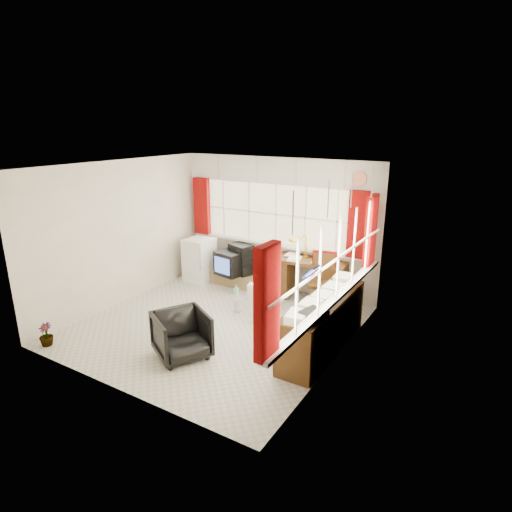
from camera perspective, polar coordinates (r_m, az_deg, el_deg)
The scene contains 20 objects.
ground at distance 6.93m, azimuth -5.37°, elevation -9.18°, with size 4.00×4.00×0.00m, color beige.
room_walls at distance 6.41m, azimuth -5.74°, elevation 2.92°, with size 4.00×4.00×4.00m.
window_back at distance 8.13m, azimuth 2.58°, elevation 2.04°, with size 3.70×0.12×3.60m.
window_right at distance 5.69m, azimuth 10.41°, elevation -5.07°, with size 0.12×3.70×3.60m.
curtains at distance 6.72m, azimuth 5.39°, elevation 3.21°, with size 3.83×3.83×1.15m.
overhead_cabinets at distance 6.60m, azimuth 6.23°, elevation 9.96°, with size 3.98×3.98×0.48m.
desk at distance 7.82m, azimuth 7.31°, elevation -2.75°, with size 1.37×0.76×0.79m.
desk_lamp at distance 7.73m, azimuth 6.73°, elevation 1.90°, with size 0.16×0.14×0.41m.
task_chair at distance 7.38m, azimuth 8.88°, elevation -3.09°, with size 0.51×0.53×1.01m.
office_chair at distance 6.00m, azimuth -9.88°, elevation -10.36°, with size 0.68×0.70×0.64m, color black.
radiator at distance 6.83m, azimuth 1.19°, elevation -7.03°, with size 0.46×0.25×0.66m.
credenza at distance 6.15m, azimuth 8.92°, elevation -8.82°, with size 0.50×2.00×0.85m.
file_tray at distance 5.38m, azimuth 7.56°, elevation -7.88°, with size 0.26×0.34×0.11m, color black.
tv_bench at distance 8.47m, azimuth -1.50°, elevation -3.15°, with size 1.40×0.50×0.25m, color olive.
crt_tv at distance 8.33m, azimuth -3.41°, elevation -0.93°, with size 0.58×0.55×0.46m.
hifi_stack at distance 8.41m, azimuth -2.01°, elevation -0.46°, with size 0.63×0.51×0.58m.
mini_fridge at distance 8.71m, azimuth -7.54°, elevation -0.53°, with size 0.52×0.53×0.87m.
spray_bottle_a at distance 7.32m, azimuth -2.44°, elevation -6.26°, with size 0.12×0.12×0.32m, color silver.
spray_bottle_b at distance 8.06m, azimuth -2.65°, elevation -4.50°, with size 0.08×0.09×0.19m, color #96E0CD.
flower_vase at distance 6.95m, azimuth -26.22°, elevation -9.38°, with size 0.19×0.19×0.34m, color black.
Camera 1 is at (3.74, -4.95, 3.08)m, focal length 30.00 mm.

